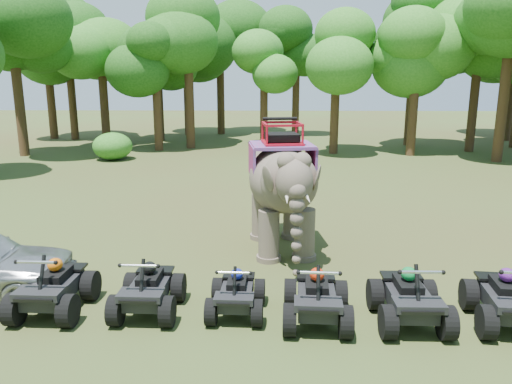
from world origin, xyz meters
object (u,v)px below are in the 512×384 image
Objects in this scene: elephant at (282,186)px; atv_3 at (317,291)px; atv_4 at (410,291)px; atv_0 at (53,281)px; atv_2 at (236,288)px; atv_5 at (508,292)px; atv_1 at (148,283)px.

elephant is 4.48m from atv_3.
atv_4 is at bearing -67.96° from elephant.
atv_3 is at bearing 179.87° from atv_4.
atv_3 is (5.40, -0.31, -0.02)m from atv_0.
atv_4 is (3.44, -0.32, 0.11)m from atv_2.
atv_2 is at bearing 1.49° from atv_0.
elephant is 2.33× the size of atv_5.
atv_5 is at bearing -0.72° from atv_4.
atv_1 is 0.94× the size of atv_5.
elephant reaches higher than atv_2.
atv_0 is 9.13m from atv_5.
elephant is 5.05m from atv_4.
elephant reaches higher than atv_1.
atv_1 is 1.13× the size of atv_2.
elephant is 6.34m from atv_0.
elephant is 2.80× the size of atv_2.
atv_0 is at bearing -147.77° from elephant.
atv_2 is at bearing 172.08° from atv_3.
atv_4 reaches higher than atv_1.
elephant is 2.48× the size of atv_1.
atv_3 is 0.97× the size of atv_4.
atv_4 is 0.99× the size of atv_5.
atv_2 is (1.82, -0.01, -0.08)m from atv_1.
atv_1 reaches higher than atv_2.
atv_5 reaches higher than atv_1.
atv_1 is 0.98× the size of atv_3.
elephant reaches higher than atv_0.
atv_2 is at bearing -111.74° from elephant.
atv_0 is at bearing -178.43° from atv_1.
elephant is 4.29m from atv_2.
elephant is 2.42× the size of atv_3.
atv_0 reaches higher than atv_2.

